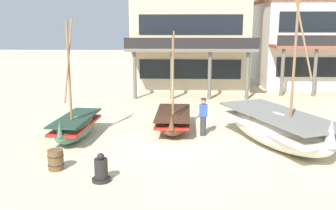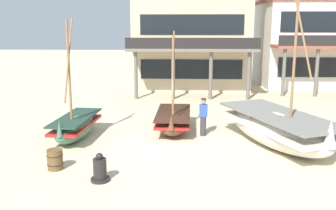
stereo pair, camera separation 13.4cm
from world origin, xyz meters
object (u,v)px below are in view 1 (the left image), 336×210
at_px(fishing_boat_far_right, 76,126).
at_px(harbor_building_main, 190,25).
at_px(harbor_building_annex, 308,43).
at_px(fisherman_by_hull, 203,117).
at_px(capstan_winch, 101,170).
at_px(wooden_barrel, 56,160).
at_px(fishing_boat_near_left, 173,120).
at_px(fishing_boat_centre_large, 278,128).

xyz_separation_m(fishing_boat_far_right, harbor_building_main, (5.18, 13.85, 4.30)).
distance_m(harbor_building_main, harbor_building_annex, 9.91).
bearing_deg(harbor_building_main, fishing_boat_far_right, -110.52).
relative_size(fisherman_by_hull, harbor_building_main, 0.17).
relative_size(capstan_winch, wooden_barrel, 1.32).
distance_m(fishing_boat_near_left, fisherman_by_hull, 1.57).
bearing_deg(fishing_boat_centre_large, fishing_boat_far_right, 175.11).
distance_m(capstan_winch, harbor_building_main, 19.12).
bearing_deg(fishing_boat_centre_large, fisherman_by_hull, 154.89).
bearing_deg(fishing_boat_near_left, fishing_boat_far_right, -161.48).
distance_m(fishing_boat_near_left, fishing_boat_far_right, 4.40).
bearing_deg(harbor_building_main, fishing_boat_near_left, -94.63).
bearing_deg(harbor_building_annex, fishing_boat_centre_large, -111.25).
relative_size(fishing_boat_centre_large, capstan_winch, 8.42).
xyz_separation_m(fisherman_by_hull, capstan_winch, (-3.49, -5.12, -0.47)).
height_order(fishing_boat_near_left, harbor_building_annex, harbor_building_annex).
relative_size(capstan_winch, harbor_building_main, 0.10).
xyz_separation_m(fishing_boat_near_left, fishing_boat_centre_large, (4.28, -2.12, 0.25)).
bearing_deg(wooden_barrel, harbor_building_main, 74.29).
distance_m(fisherman_by_hull, wooden_barrel, 6.73).
bearing_deg(fishing_boat_far_right, harbor_building_main, 69.48).
xyz_separation_m(fishing_boat_far_right, fisherman_by_hull, (5.52, 0.65, 0.28)).
bearing_deg(capstan_winch, fishing_boat_far_right, 114.42).
bearing_deg(fishing_boat_near_left, capstan_winch, -110.11).
distance_m(wooden_barrel, harbor_building_main, 18.63).
bearing_deg(fisherman_by_hull, fishing_boat_centre_large, -25.11).
bearing_deg(fishing_boat_near_left, harbor_building_main, 85.37).
distance_m(fishing_boat_far_right, harbor_building_annex, 21.74).
distance_m(fishing_boat_centre_large, fisherman_by_hull, 3.24).
xyz_separation_m(fishing_boat_near_left, harbor_building_annex, (10.65, 14.25, 2.92)).
distance_m(fishing_boat_far_right, wooden_barrel, 3.57).
height_order(capstan_winch, wooden_barrel, capstan_winch).
distance_m(fishing_boat_centre_large, wooden_barrel, 8.65).
height_order(capstan_winch, harbor_building_annex, harbor_building_annex).
bearing_deg(harbor_building_annex, fishing_boat_near_left, -126.76).
xyz_separation_m(fishing_boat_near_left, fisherman_by_hull, (1.34, -0.75, 0.33)).
relative_size(fishing_boat_far_right, fisherman_by_hull, 3.04).
relative_size(wooden_barrel, harbor_building_main, 0.07).
height_order(fishing_boat_near_left, capstan_winch, fishing_boat_near_left).
bearing_deg(harbor_building_main, capstan_winch, -99.77).
bearing_deg(wooden_barrel, fishing_boat_far_right, 94.62).
bearing_deg(wooden_barrel, capstan_winch, -27.63).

